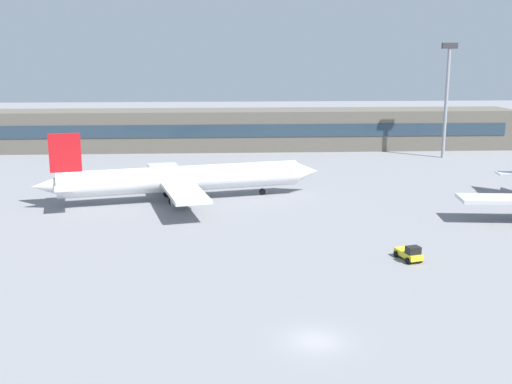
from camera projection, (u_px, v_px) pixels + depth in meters
name	position (u px, v px, depth m)	size (l,w,h in m)	color
ground_plane	(273.00, 213.00, 87.98)	(400.00, 400.00, 0.00)	gray
terminal_building	(252.00, 129.00, 144.86)	(120.32, 12.13, 9.00)	#5B564C
airplane_mid	(184.00, 179.00, 94.84)	(43.11, 30.53, 10.78)	white
baggage_tug_yellow	(410.00, 253.00, 67.73)	(2.54, 3.86, 1.75)	yellow
floodlight_tower_west	(447.00, 92.00, 130.77)	(3.20, 0.80, 23.81)	gray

